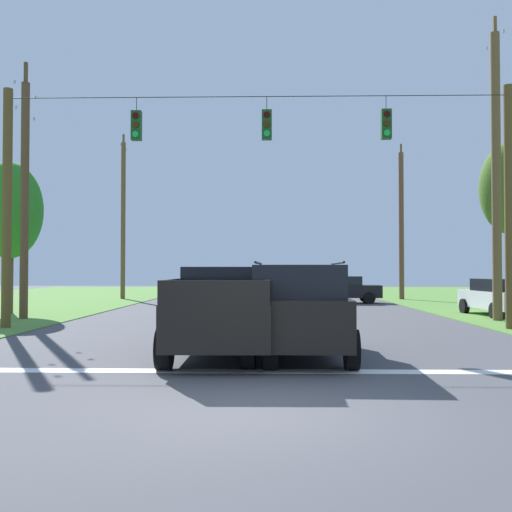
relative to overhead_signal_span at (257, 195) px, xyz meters
The scene contains 17 objects.
ground_plane 11.44m from the overhead_signal_span, 88.87° to the right, with size 120.00×120.00×0.00m, color #47474C.
stop_bar_stripe 8.73m from the overhead_signal_span, 88.42° to the right, with size 13.57×0.45×0.01m, color white.
lane_dash_0 4.57m from the overhead_signal_span, 82.57° to the right, with size 0.15×2.50×0.01m, color white.
lane_dash_1 7.48m from the overhead_signal_span, 88.04° to the left, with size 0.15×2.50×0.01m, color white.
lane_dash_2 14.12m from the overhead_signal_span, 89.11° to the left, with size 0.15×2.50×0.01m, color white.
overhead_signal_span is the anchor object (origin of this frame).
pickup_truck 6.50m from the overhead_signal_span, 96.22° to the right, with size 2.33×5.42×1.95m.
suv_black 6.72m from the overhead_signal_span, 80.09° to the right, with size 2.32×4.85×2.05m.
distant_car_crossing_white 11.67m from the overhead_signal_span, 28.41° to the left, with size 2.27×4.42×1.52m.
distant_car_oncoming 7.20m from the overhead_signal_span, 76.34° to the left, with size 2.13×4.36×1.52m.
distant_car_far_parked 15.64m from the overhead_signal_span, 72.66° to the left, with size 4.34×2.10×1.52m.
utility_pole_mid_right 9.37m from the overhead_signal_span, 18.99° to the left, with size 0.34×1.69×11.30m.
utility_pole_far_right 20.32m from the overhead_signal_span, 64.34° to the left, with size 0.32×1.60×9.90m.
utility_pole_mid_left 9.57m from the overhead_signal_span, 159.32° to the left, with size 0.31×1.99×9.86m.
utility_pole_far_left 20.65m from the overhead_signal_span, 115.96° to the left, with size 0.29×1.57×10.67m.
tree_roadside_right 16.57m from the overhead_signal_span, 40.41° to the left, with size 3.12×3.12×8.31m.
tree_roadside_far_right 12.42m from the overhead_signal_span, 150.31° to the left, with size 2.78×2.78×6.54m.
Camera 1 is at (0.18, -7.72, 1.88)m, focal length 40.42 mm.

